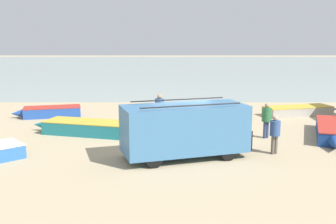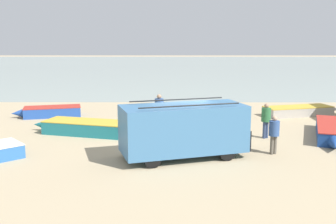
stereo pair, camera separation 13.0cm
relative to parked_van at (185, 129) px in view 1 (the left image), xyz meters
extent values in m
plane|color=tan|center=(-0.12, 2.07, -1.18)|extent=(200.00, 200.00, 0.00)
cube|color=#99A89E|center=(-0.12, 54.07, -1.18)|extent=(120.00, 80.00, 0.01)
cube|color=teal|center=(-0.03, -0.01, 0.02)|extent=(5.26, 3.38, 1.84)
cube|color=black|center=(2.35, 0.74, -0.49)|extent=(0.65, 1.79, 0.83)
cube|color=#1E232D|center=(2.27, 0.72, 0.57)|extent=(0.59, 1.70, 0.59)
cylinder|color=black|center=(1.15, 1.28, -0.86)|extent=(0.69, 0.41, 0.65)
cylinder|color=black|center=(1.68, -0.39, -0.86)|extent=(0.69, 0.41, 0.65)
cylinder|color=black|center=(-1.73, 0.37, -0.86)|extent=(0.69, 0.41, 0.65)
cylinder|color=black|center=(-1.21, -1.30, -0.86)|extent=(0.69, 0.41, 0.65)
cylinder|color=black|center=(-0.26, 0.74, 1.06)|extent=(3.83, 1.25, 0.05)
cylinder|color=black|center=(0.21, -0.75, 1.06)|extent=(3.83, 1.25, 0.05)
cube|color=#1E757F|center=(-4.69, 3.97, -0.87)|extent=(4.56, 2.60, 0.62)
cone|color=#1E757F|center=(-7.23, 4.66, -0.87)|extent=(1.07, 0.82, 0.59)
cube|color=gold|center=(-4.69, 3.97, -0.62)|extent=(0.56, 1.40, 0.05)
cube|color=gold|center=(-4.69, 3.97, -0.54)|extent=(4.61, 2.63, 0.04)
cube|color=navy|center=(7.31, 3.43, -0.88)|extent=(2.73, 4.62, 0.60)
cone|color=navy|center=(6.42, 0.89, -0.88)|extent=(0.86, 1.11, 0.57)
cube|color=#B22D23|center=(7.31, 3.43, -0.64)|extent=(1.23, 0.60, 0.05)
cube|color=#B22D23|center=(7.31, 3.43, -0.56)|extent=(2.75, 4.66, 0.04)
cube|color=#234CA3|center=(1.16, 8.29, -0.95)|extent=(2.84, 3.31, 0.47)
cone|color=#234CA3|center=(2.26, 9.87, -0.95)|extent=(0.76, 0.83, 0.45)
cube|color=gold|center=(1.16, 8.29, -0.78)|extent=(1.07, 0.83, 0.05)
cube|color=gold|center=(1.16, 8.29, -0.69)|extent=(2.86, 3.35, 0.04)
cube|color=#234CA3|center=(-7.79, 8.49, -0.89)|extent=(3.56, 2.16, 0.58)
cone|color=#234CA3|center=(-9.75, 7.98, -0.89)|extent=(0.85, 0.72, 0.55)
cube|color=#B22D23|center=(-7.79, 8.49, -0.67)|extent=(0.51, 1.26, 0.05)
cube|color=#B22D23|center=(-7.79, 8.49, -0.59)|extent=(3.60, 2.18, 0.04)
cube|color=#ADA89E|center=(7.43, 8.91, -0.91)|extent=(4.43, 2.47, 0.54)
cone|color=#ADA89E|center=(9.90, 9.58, -0.91)|extent=(1.03, 0.73, 0.51)
cube|color=gold|center=(7.43, 8.91, -0.71)|extent=(0.53, 1.31, 0.05)
cube|color=gold|center=(7.43, 8.91, -0.63)|extent=(4.48, 2.49, 0.04)
cylinder|color=#5B564C|center=(3.65, 0.46, -0.79)|extent=(0.15, 0.15, 0.78)
cylinder|color=#5B564C|center=(3.79, 0.53, -0.79)|extent=(0.15, 0.15, 0.78)
cylinder|color=#335189|center=(3.72, 0.49, -0.09)|extent=(0.42, 0.42, 0.62)
sphere|color=tan|center=(3.72, 0.49, 0.32)|extent=(0.21, 0.21, 0.21)
cylinder|color=navy|center=(4.10, 3.22, -0.77)|extent=(0.15, 0.15, 0.82)
cylinder|color=navy|center=(3.96, 3.12, -0.77)|extent=(0.15, 0.15, 0.82)
cylinder|color=#2D6B3D|center=(4.03, 3.17, -0.04)|extent=(0.44, 0.44, 0.65)
sphere|color=tan|center=(4.03, 3.17, 0.39)|extent=(0.22, 0.22, 0.22)
cylinder|color=navy|center=(-1.20, 5.45, -0.74)|extent=(0.17, 0.17, 0.88)
cylinder|color=navy|center=(-1.07, 5.32, -0.74)|extent=(0.17, 0.17, 0.88)
cylinder|color=#335189|center=(-1.13, 5.39, 0.05)|extent=(0.48, 0.48, 0.70)
sphere|color=tan|center=(-1.13, 5.39, 0.51)|extent=(0.24, 0.24, 0.24)
camera|label=1|loc=(-0.68, -15.21, 3.49)|focal=42.00mm
camera|label=2|loc=(-0.55, -15.21, 3.49)|focal=42.00mm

